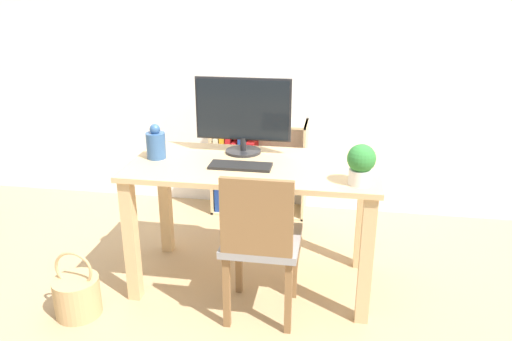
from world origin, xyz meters
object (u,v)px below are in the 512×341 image
at_px(vase, 156,144).
at_px(basket, 77,295).
at_px(potted_plant, 361,163).
at_px(chair, 260,240).
at_px(monitor, 243,113).
at_px(bookshelf, 244,171).
at_px(keyboard, 240,166).

xyz_separation_m(vase, basket, (-0.33, -0.49, -0.74)).
height_order(vase, potted_plant, potted_plant).
relative_size(chair, basket, 2.22).
bearing_deg(basket, vase, 56.45).
bearing_deg(vase, monitor, 21.29).
bearing_deg(potted_plant, chair, -164.78).
relative_size(monitor, potted_plant, 2.70).
relative_size(bookshelf, basket, 1.94).
relative_size(monitor, keyboard, 1.65).
relative_size(monitor, vase, 2.77).
bearing_deg(potted_plant, keyboard, 166.88).
distance_m(keyboard, basket, 1.15).
bearing_deg(bookshelf, potted_plant, -55.91).
height_order(monitor, chair, monitor).
bearing_deg(potted_plant, basket, -169.85).
height_order(potted_plant, basket, potted_plant).
bearing_deg(vase, keyboard, -8.34).
relative_size(vase, potted_plant, 0.97).
distance_m(keyboard, potted_plant, 0.67).
relative_size(chair, bookshelf, 1.15).
bearing_deg(monitor, bookshelf, 100.77).
distance_m(monitor, chair, 0.79).
bearing_deg(bookshelf, basket, -113.40).
bearing_deg(keyboard, basket, -153.62).
relative_size(vase, bookshelf, 0.27).
bearing_deg(monitor, keyboard, -82.65).
bearing_deg(vase, chair, -28.10).
xyz_separation_m(keyboard, bookshelf, (-0.19, 1.09, -0.44)).
bearing_deg(monitor, vase, -158.71).
height_order(monitor, bookshelf, monitor).
xyz_separation_m(vase, bookshelf, (0.32, 1.01, -0.52)).
bearing_deg(chair, monitor, 103.55).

